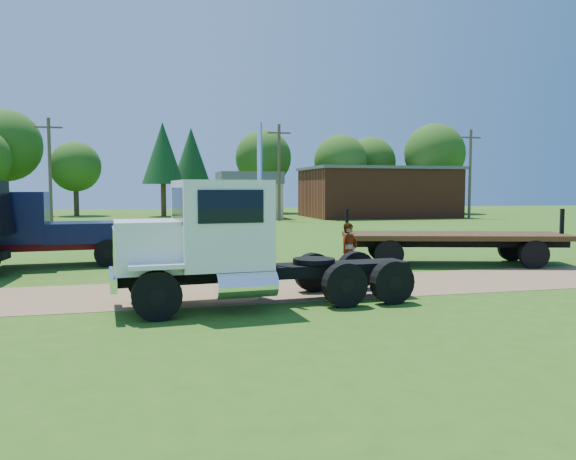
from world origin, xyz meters
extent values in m
plane|color=#2C5913|center=(0.00, 0.00, 0.00)|extent=(140.00, 140.00, 0.00)
cube|color=brown|center=(0.00, 0.00, 0.01)|extent=(120.00, 4.20, 0.01)
cube|color=black|center=(-2.75, -1.96, 0.83)|extent=(7.87, 1.58, 0.31)
cylinder|color=black|center=(-5.68, -3.31, 0.57)|extent=(1.17, 0.45, 1.15)
cylinder|color=black|center=(-5.68, -3.31, 0.57)|extent=(0.43, 0.41, 0.40)
cylinder|color=black|center=(-5.85, -1.08, 0.57)|extent=(1.17, 0.45, 1.15)
cylinder|color=black|center=(-5.85, -1.08, 0.57)|extent=(0.43, 0.41, 0.40)
cylinder|color=black|center=(-1.00, -2.95, 0.57)|extent=(1.17, 0.45, 1.15)
cylinder|color=black|center=(-1.00, -2.95, 0.57)|extent=(0.43, 0.41, 0.40)
cylinder|color=black|center=(-1.17, -0.73, 0.57)|extent=(1.17, 0.45, 1.15)
cylinder|color=black|center=(-1.17, -0.73, 0.57)|extent=(0.43, 0.41, 0.40)
cylinder|color=black|center=(0.35, -2.85, 0.57)|extent=(1.17, 0.45, 1.15)
cylinder|color=black|center=(0.35, -2.85, 0.57)|extent=(0.43, 0.41, 0.40)
cylinder|color=black|center=(0.18, -0.62, 0.57)|extent=(1.17, 0.45, 1.15)
cylinder|color=black|center=(0.18, -0.62, 0.57)|extent=(0.43, 0.41, 0.40)
cube|color=white|center=(-5.71, -2.19, 1.62)|extent=(2.00, 1.91, 1.25)
cube|color=white|center=(-6.64, -2.26, 1.56)|extent=(0.20, 1.56, 1.04)
cube|color=white|center=(-6.70, -2.26, 0.83)|extent=(0.34, 2.40, 0.31)
cube|color=white|center=(-4.05, -2.06, 2.14)|extent=(2.37, 2.66, 2.19)
cube|color=black|center=(-5.12, -2.14, 2.61)|extent=(0.21, 2.08, 0.89)
cube|color=black|center=(-3.95, -3.32, 2.61)|extent=(1.56, 0.16, 0.78)
cube|color=black|center=(-4.14, -0.81, 2.61)|extent=(1.56, 0.16, 0.78)
cube|color=white|center=(-5.68, -3.31, 1.25)|extent=(1.28, 0.56, 0.10)
cube|color=white|center=(-5.85, -1.08, 1.25)|extent=(1.28, 0.56, 0.10)
cylinder|color=white|center=(-3.59, -3.23, 0.73)|extent=(1.50, 0.73, 0.63)
cylinder|color=white|center=(-2.90, -1.40, 2.40)|extent=(0.16, 0.16, 4.79)
cylinder|color=black|center=(-1.50, -1.87, 1.07)|extent=(1.23, 1.23, 0.13)
cube|color=maroon|center=(-9.69, 7.09, 0.77)|extent=(6.82, 1.47, 0.29)
cylinder|color=black|center=(-7.39, 6.24, 0.53)|extent=(1.09, 0.42, 1.06)
cylinder|color=black|center=(-7.39, 6.24, 0.53)|extent=(0.40, 0.38, 0.37)
cylinder|color=black|center=(-7.54, 8.27, 0.53)|extent=(1.09, 0.42, 1.06)
cylinder|color=black|center=(-7.54, 8.27, 0.53)|extent=(0.40, 0.38, 0.37)
cube|color=black|center=(-10.65, 7.02, 1.93)|extent=(2.10, 2.46, 1.93)
cube|color=black|center=(-8.14, 7.20, 1.31)|extent=(3.54, 2.47, 0.77)
imported|color=orange|center=(-2.97, 10.35, 0.74)|extent=(5.84, 4.34, 1.47)
cube|color=#351E10|center=(5.95, 3.69, 1.14)|extent=(9.09, 4.84, 0.20)
cube|color=black|center=(5.95, 3.69, 0.87)|extent=(8.69, 3.37, 0.27)
cylinder|color=black|center=(3.02, 3.31, 0.54)|extent=(1.14, 0.60, 1.09)
cylinder|color=black|center=(3.63, 5.51, 0.54)|extent=(1.14, 0.60, 1.09)
cylinder|color=black|center=(8.27, 1.86, 0.54)|extent=(1.14, 0.60, 1.09)
cylinder|color=black|center=(8.88, 4.06, 0.54)|extent=(1.14, 0.60, 1.09)
cube|color=black|center=(1.85, 4.82, 1.69)|extent=(0.16, 0.16, 1.09)
cube|color=black|center=(10.04, 2.56, 1.69)|extent=(0.16, 0.16, 1.09)
imported|color=#999999|center=(0.55, 0.96, 0.95)|extent=(0.82, 0.72, 1.90)
imported|color=#999999|center=(-3.00, 9.47, 0.94)|extent=(1.16, 1.13, 1.89)
cube|color=brown|center=(18.00, 40.00, 2.50)|extent=(15.00, 10.00, 5.00)
cube|color=#59595E|center=(18.00, 40.00, 5.15)|extent=(15.40, 10.40, 0.30)
cube|color=tan|center=(4.00, 40.00, 1.80)|extent=(6.00, 5.00, 3.60)
cube|color=#59595E|center=(4.00, 40.00, 4.10)|extent=(6.20, 5.40, 1.20)
cylinder|color=#453727|center=(-14.00, 35.00, 4.50)|extent=(0.28, 0.28, 9.00)
cube|color=#453727|center=(-14.00, 35.00, 8.20)|extent=(2.20, 0.14, 0.14)
cylinder|color=#453727|center=(6.00, 35.00, 4.50)|extent=(0.28, 0.28, 9.00)
cube|color=#453727|center=(6.00, 35.00, 8.20)|extent=(2.20, 0.14, 0.14)
cylinder|color=#453727|center=(26.00, 35.00, 4.50)|extent=(0.28, 0.28, 9.00)
cube|color=#453727|center=(26.00, 35.00, 8.20)|extent=(2.20, 0.14, 0.14)
cylinder|color=#382416|center=(-20.96, 50.42, 2.08)|extent=(0.56, 0.56, 4.16)
sphere|color=#264E13|center=(-20.96, 50.42, 7.72)|extent=(7.84, 7.84, 7.84)
cylinder|color=#382416|center=(-13.77, 50.14, 1.47)|extent=(0.56, 0.56, 2.95)
sphere|color=#264E13|center=(-13.77, 50.14, 5.47)|extent=(5.56, 5.56, 5.56)
cylinder|color=#382416|center=(-0.93, 51.50, 1.80)|extent=(0.56, 0.56, 3.61)
cone|color=#103617|center=(-0.93, 51.50, 6.91)|extent=(4.54, 4.54, 6.70)
cylinder|color=#382416|center=(7.96, 52.27, 1.84)|extent=(0.56, 0.56, 3.68)
sphere|color=#264E13|center=(7.96, 52.27, 6.83)|extent=(6.94, 6.94, 6.94)
cylinder|color=#382416|center=(16.88, 48.90, 1.71)|extent=(0.56, 0.56, 3.43)
sphere|color=#264E13|center=(16.88, 48.90, 6.36)|extent=(6.46, 6.46, 6.46)
cylinder|color=#382416|center=(28.20, 46.50, 1.96)|extent=(0.56, 0.56, 3.92)
sphere|color=#264E13|center=(28.20, 46.50, 7.28)|extent=(7.39, 7.39, 7.39)
cylinder|color=#382416|center=(-4.34, 46.44, 1.80)|extent=(0.56, 0.56, 3.60)
cone|color=#103617|center=(-4.34, 46.44, 6.89)|extent=(4.52, 4.52, 6.68)
cylinder|color=#382416|center=(21.88, 51.58, 1.72)|extent=(0.56, 0.56, 3.44)
sphere|color=#264E13|center=(21.88, 51.58, 6.39)|extent=(6.49, 6.49, 6.49)
camera|label=1|loc=(-5.79, -16.35, 3.02)|focal=35.00mm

